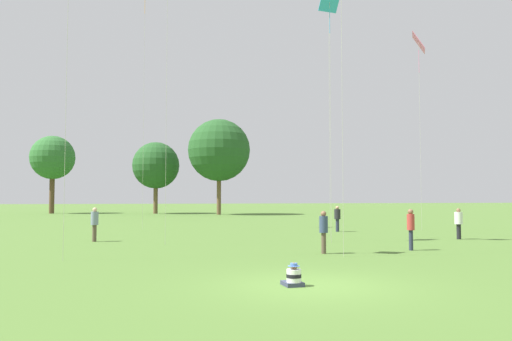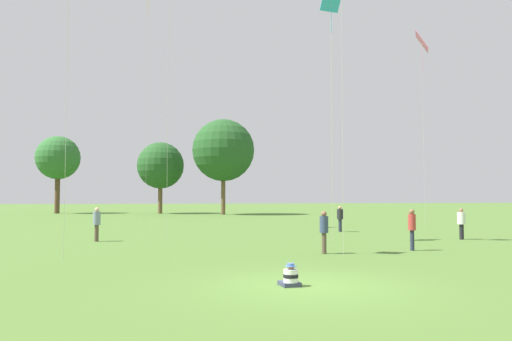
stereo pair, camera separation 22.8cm
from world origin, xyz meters
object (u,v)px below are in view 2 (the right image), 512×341
at_px(person_standing_1, 412,225).
at_px(kite_5, 422,45).
at_px(kite_0, 331,9).
at_px(distant_tree_2, 161,166).
at_px(person_standing_4, 97,221).
at_px(distant_tree_1, 223,150).
at_px(person_standing_3, 461,221).
at_px(distant_tree_0, 58,158).
at_px(person_standing_0, 324,228).
at_px(person_standing_2, 340,217).
at_px(seated_toddler, 290,277).

distance_m(person_standing_1, kite_5, 17.05).
height_order(kite_0, distant_tree_2, kite_0).
height_order(person_standing_4, kite_5, kite_5).
bearing_deg(distant_tree_1, distant_tree_2, 145.24).
height_order(person_standing_3, person_standing_4, person_standing_4).
height_order(person_standing_3, distant_tree_0, distant_tree_0).
height_order(kite_0, kite_5, kite_5).
xyz_separation_m(person_standing_1, kite_0, (-2.05, 3.84, 10.34)).
bearing_deg(person_standing_3, person_standing_0, -89.72).
bearing_deg(person_standing_4, person_standing_0, 175.54).
bearing_deg(distant_tree_1, person_standing_1, -86.56).
distance_m(person_standing_2, person_standing_4, 14.85).
bearing_deg(person_standing_2, seated_toddler, 159.68).
distance_m(person_standing_2, person_standing_3, 7.79).
height_order(person_standing_0, kite_5, kite_5).
xyz_separation_m(person_standing_2, distant_tree_0, (-24.66, 39.95, 6.40)).
bearing_deg(kite_5, distant_tree_1, 90.73).
bearing_deg(kite_0, distant_tree_1, -54.50).
xyz_separation_m(person_standing_1, person_standing_3, (5.13, 4.43, -0.09)).
bearing_deg(person_standing_4, person_standing_1, -173.93).
relative_size(person_standing_3, distant_tree_0, 0.16).
height_order(seated_toddler, distant_tree_2, distant_tree_2).
height_order(person_standing_0, distant_tree_0, distant_tree_0).
relative_size(kite_0, distant_tree_2, 1.30).
distance_m(seated_toddler, person_standing_4, 15.10).
xyz_separation_m(person_standing_0, person_standing_4, (-9.33, 7.18, 0.01)).
height_order(distant_tree_0, distant_tree_2, distant_tree_0).
relative_size(person_standing_3, kite_0, 0.13).
bearing_deg(kite_0, distant_tree_0, -30.60).
bearing_deg(person_standing_2, person_standing_3, -144.18).
relative_size(person_standing_1, distant_tree_1, 0.14).
relative_size(seated_toddler, person_standing_0, 0.36).
xyz_separation_m(seated_toddler, distant_tree_2, (-3.26, 54.86, 6.10)).
xyz_separation_m(seated_toddler, person_standing_3, (12.12, 11.38, 0.72)).
bearing_deg(person_standing_2, kite_5, -87.23).
xyz_separation_m(person_standing_2, distant_tree_1, (-3.54, 31.56, 7.04)).
xyz_separation_m(person_standing_4, distant_tree_0, (-10.43, 44.19, 6.36)).
distance_m(seated_toddler, kite_5, 25.56).
bearing_deg(person_standing_3, person_standing_4, -125.12).
height_order(person_standing_2, person_standing_3, person_standing_2).
xyz_separation_m(person_standing_1, kite_5, (6.76, 10.93, 11.21)).
relative_size(person_standing_1, person_standing_2, 1.05).
bearing_deg(person_standing_4, distant_tree_0, -43.60).
relative_size(person_standing_0, person_standing_2, 1.02).
bearing_deg(distant_tree_2, distant_tree_1, -34.76).
distance_m(seated_toddler, person_standing_3, 16.64).
distance_m(seated_toddler, distant_tree_1, 50.33).
bearing_deg(person_standing_2, distant_tree_1, 9.97).
height_order(person_standing_2, distant_tree_1, distant_tree_1).
distance_m(person_standing_1, person_standing_4, 14.87).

